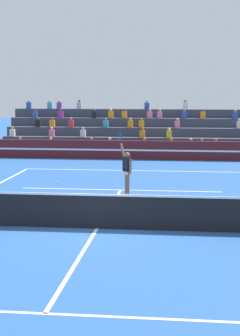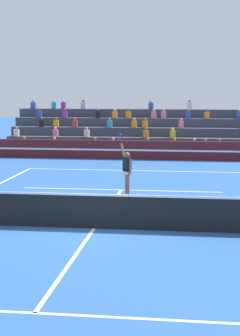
% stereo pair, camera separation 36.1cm
% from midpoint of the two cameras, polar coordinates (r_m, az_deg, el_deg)
% --- Properties ---
extents(ground_plane, '(120.00, 120.00, 0.00)m').
position_cam_midpoint_polar(ground_plane, '(16.94, -2.96, -6.17)').
color(ground_plane, '#285699').
extents(court_lines, '(11.10, 23.90, 0.01)m').
position_cam_midpoint_polar(court_lines, '(16.94, -2.96, -6.16)').
color(court_lines, white).
rests_on(court_lines, ground).
extents(tennis_net, '(12.00, 0.10, 1.10)m').
position_cam_midpoint_polar(tennis_net, '(16.82, -2.97, -4.38)').
color(tennis_net, '#2D6B38').
rests_on(tennis_net, ground).
extents(sponsor_banner_wall, '(18.00, 0.26, 1.10)m').
position_cam_midpoint_polar(sponsor_banner_wall, '(32.94, 1.68, 1.84)').
color(sponsor_banner_wall, '#51191E').
rests_on(sponsor_banner_wall, ground).
extents(bleacher_stand, '(17.72, 4.75, 3.38)m').
position_cam_midpoint_polar(bleacher_stand, '(36.66, 2.17, 3.22)').
color(bleacher_stand, '#383D4C').
rests_on(bleacher_stand, ground).
extents(tennis_player, '(0.67, 0.88, 2.47)m').
position_cam_midpoint_polar(tennis_player, '(21.87, 0.22, -0.25)').
color(tennis_player, brown).
rests_on(tennis_player, ground).
extents(tennis_ball, '(0.07, 0.07, 0.07)m').
position_cam_midpoint_polar(tennis_ball, '(24.87, -6.83, -1.50)').
color(tennis_ball, '#C6DB33').
rests_on(tennis_ball, ground).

